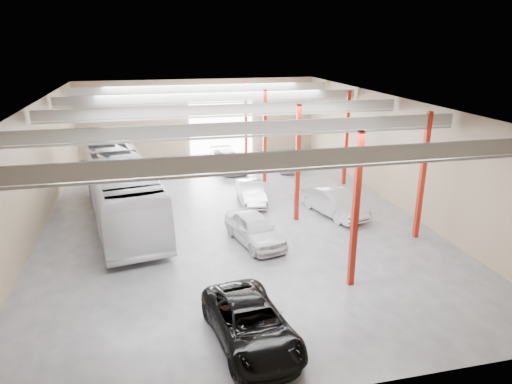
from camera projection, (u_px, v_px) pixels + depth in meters
name	position (u px, v px, depth m)	size (l,w,h in m)	color
depot_shell	(229.00, 134.00, 27.90)	(22.12, 32.12, 7.06)	#46464B
coach_bus	(121.00, 189.00, 27.30)	(3.27, 13.99, 3.90)	silver
black_sedan	(251.00, 323.00, 16.47)	(2.54, 5.52, 1.53)	black
car_row_a	(255.00, 229.00, 24.54)	(1.92, 4.78, 1.63)	silver
car_row_b	(251.00, 193.00, 30.55)	(1.52, 4.36, 1.44)	#A4A5A9
car_row_c	(229.00, 160.00, 38.34)	(2.17, 5.34, 1.55)	slate
car_right_near	(334.00, 202.00, 28.51)	(1.79, 5.12, 1.69)	silver
car_right_far	(290.00, 162.00, 38.30)	(1.60, 3.97, 1.35)	silver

